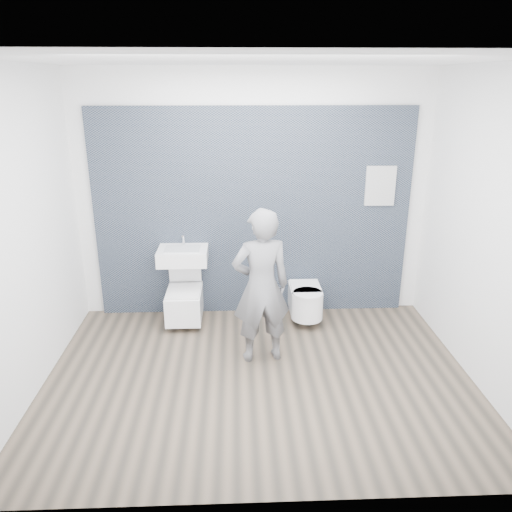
{
  "coord_description": "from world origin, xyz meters",
  "views": [
    {
      "loc": [
        -0.19,
        -4.08,
        2.65
      ],
      "look_at": [
        0.0,
        0.6,
        1.0
      ],
      "focal_mm": 35.0,
      "sensor_mm": 36.0,
      "label": 1
    }
  ],
  "objects_px": {
    "washbasin": "(183,255)",
    "visitor": "(261,287)",
    "toilet_square": "(185,302)",
    "toilet_rounded": "(306,301)"
  },
  "relations": [
    {
      "from": "toilet_square",
      "to": "washbasin",
      "type": "bearing_deg",
      "value": 90.0
    },
    {
      "from": "washbasin",
      "to": "visitor",
      "type": "relative_size",
      "value": 0.36
    },
    {
      "from": "washbasin",
      "to": "visitor",
      "type": "bearing_deg",
      "value": -46.91
    },
    {
      "from": "washbasin",
      "to": "toilet_square",
      "type": "bearing_deg",
      "value": -90.0
    },
    {
      "from": "washbasin",
      "to": "toilet_rounded",
      "type": "relative_size",
      "value": 0.92
    },
    {
      "from": "toilet_square",
      "to": "visitor",
      "type": "height_order",
      "value": "visitor"
    },
    {
      "from": "toilet_square",
      "to": "visitor",
      "type": "bearing_deg",
      "value": -44.54
    },
    {
      "from": "toilet_square",
      "to": "toilet_rounded",
      "type": "bearing_deg",
      "value": -1.0
    },
    {
      "from": "visitor",
      "to": "washbasin",
      "type": "bearing_deg",
      "value": -56.88
    },
    {
      "from": "toilet_rounded",
      "to": "visitor",
      "type": "bearing_deg",
      "value": -125.07
    }
  ]
}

